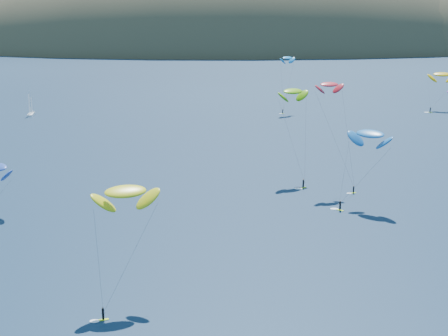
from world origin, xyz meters
TOP-DOWN VIEW (x-y plane):
  - island at (39.40, 562.36)m, footprint 730.00×300.00m
  - sailboat at (-83.24, 192.21)m, footprint 7.82×6.76m
  - kitesurfer_2 at (-29.40, 41.77)m, footprint 10.22×12.07m
  - kitesurfer_3 at (4.08, 105.77)m, footprint 9.16×15.64m
  - kitesurfer_4 at (15.26, 198.07)m, footprint 7.87×9.74m
  - kitesurfer_5 at (17.37, 83.01)m, footprint 12.64×10.41m
  - kitesurfer_9 at (11.19, 97.38)m, footprint 9.55×10.12m
  - kitesurfer_11 at (77.70, 200.72)m, footprint 13.14×11.94m

SIDE VIEW (x-z plane):
  - island at x=39.40m, z-range -115.74..94.26m
  - sailboat at x=-83.24m, z-range -3.98..5.71m
  - kitesurfer_11 at x=77.70m, z-range 5.45..22.30m
  - kitesurfer_5 at x=17.37m, z-range 6.30..24.37m
  - kitesurfer_2 at x=-29.40m, z-range 6.68..25.33m
  - kitesurfer_4 at x=15.26m, z-range 9.34..32.24m
  - kitesurfer_3 at x=4.08m, z-range 9.36..32.88m
  - kitesurfer_9 at x=11.19m, z-range 10.94..36.78m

